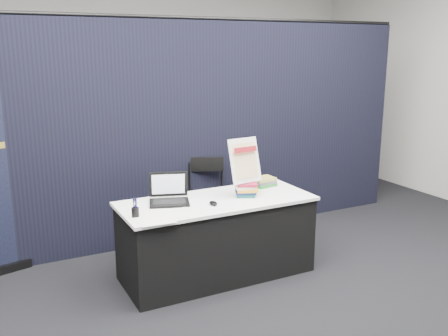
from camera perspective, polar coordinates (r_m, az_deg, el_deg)
floor at (r=4.46m, az=2.43°, el=-14.77°), size 8.00×8.00×0.00m
wall_back at (r=7.67m, az=-12.58°, el=10.54°), size 8.00×0.02×3.50m
drape_partition at (r=5.45m, az=-5.77°, el=3.84°), size 6.00×0.08×2.40m
display_table at (r=4.74m, az=-0.83°, el=-7.95°), size 1.80×0.75×0.75m
laptop at (r=4.54m, az=-6.50°, el=-3.19°), size 0.41×0.38×0.27m
mouse at (r=4.46m, az=-1.24°, el=-4.04°), size 0.07×0.11×0.03m
brochure_left at (r=4.10m, az=-7.70°, el=-6.01°), size 0.30×0.22×0.00m
brochure_mid at (r=4.20m, az=-7.94°, el=-5.52°), size 0.36×0.27×0.00m
brochure_right at (r=4.26m, az=-5.18°, el=-5.16°), size 0.35×0.27×0.00m
pen_cup at (r=4.21m, az=-10.10°, el=-5.01°), size 0.08×0.08×0.08m
book_stack_tall at (r=4.71m, az=2.55°, el=-2.47°), size 0.23×0.21×0.13m
book_stack_short at (r=5.07m, az=4.69°, el=-1.57°), size 0.22×0.17×0.09m
info_sign at (r=4.67m, az=2.40°, el=0.82°), size 0.33×0.17×0.43m
stacking_chair at (r=5.51m, az=-1.36°, el=-3.28°), size 0.55×0.57×0.93m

